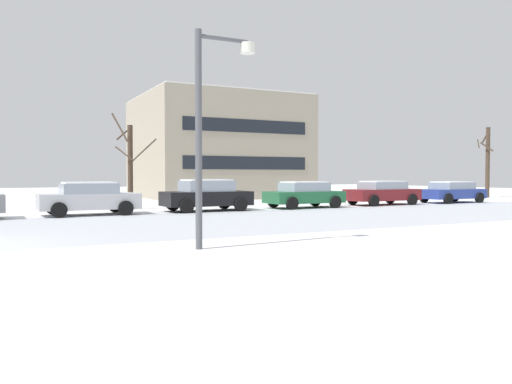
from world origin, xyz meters
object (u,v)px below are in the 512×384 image
Objects in this scene: parked_car_silver at (89,198)px; parked_car_black at (207,195)px; parked_car_maroon at (382,192)px; parked_car_green at (304,194)px; street_lamp at (210,115)px; parked_car_blue at (452,192)px.

parked_car_black reaches higher than parked_car_silver.
parked_car_silver is at bearing -179.63° from parked_car_maroon.
parked_car_black reaches higher than parked_car_maroon.
parked_car_black is at bearing 0.23° from parked_car_silver.
parked_car_silver is 0.94× the size of parked_car_maroon.
parked_car_green is 5.46m from parked_car_maroon.
parked_car_blue is at bearing 29.39° from street_lamp.
parked_car_black is 16.37m from parked_car_blue.
parked_car_black reaches higher than parked_car_green.
parked_car_green is (5.46, -0.12, -0.06)m from parked_car_black.
parked_car_silver is 0.99× the size of parked_car_black.
parked_car_black is at bearing 179.96° from parked_car_blue.
parked_car_green reaches higher than parked_car_maroon.
parked_car_silver is at bearing -179.77° from parked_car_black.
parked_car_maroon is at bearing 2.19° from parked_car_green.
street_lamp reaches higher than parked_car_blue.
parked_car_green is 0.97× the size of parked_car_blue.
parked_car_black is 5.46m from parked_car_green.
parked_car_maroon is (10.92, 0.08, -0.05)m from parked_car_black.
street_lamp is at bearing -130.52° from parked_car_green.
parked_car_blue is (5.46, -0.10, -0.03)m from parked_car_maroon.
parked_car_black is (4.49, 11.76, -2.39)m from street_lamp.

